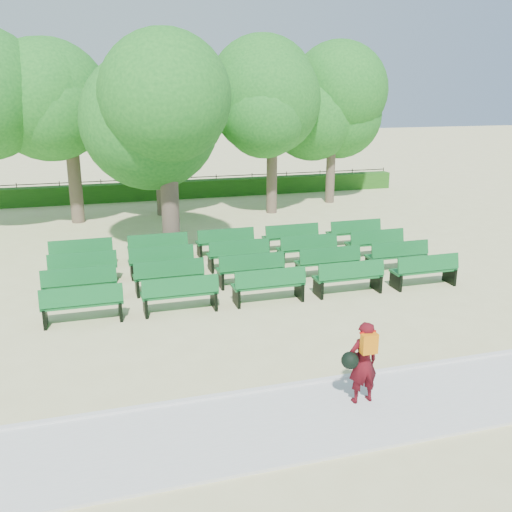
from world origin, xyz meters
The scene contains 9 objects.
ground centered at (0.00, 0.00, 0.00)m, with size 120.00×120.00×0.00m, color #CDC588.
paving centered at (0.00, -7.40, 0.03)m, with size 30.00×2.20×0.06m, color silver.
curb centered at (0.00, -6.25, 0.05)m, with size 30.00×0.12×0.10m, color silver.
hedge centered at (0.00, 14.00, 0.45)m, with size 26.00×0.70×0.90m, color #235A17.
fence centered at (0.00, 14.40, 0.00)m, with size 26.00×0.10×1.02m, color black, non-canonical shape.
tree_line centered at (0.00, 10.00, 0.00)m, with size 21.80×6.80×7.04m, color #227421, non-canonical shape.
bench_array centered at (0.75, 0.60, 0.10)m, with size 2.00×0.77×1.23m.
tree_among centered at (-1.04, 3.41, 4.47)m, with size 4.51×4.51×6.54m.
person centered at (0.83, -7.15, 0.86)m, with size 0.74×0.45×1.55m.
Camera 1 is at (-3.61, -15.45, 5.56)m, focal length 40.00 mm.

